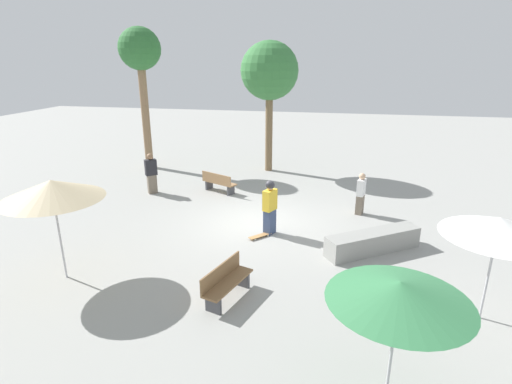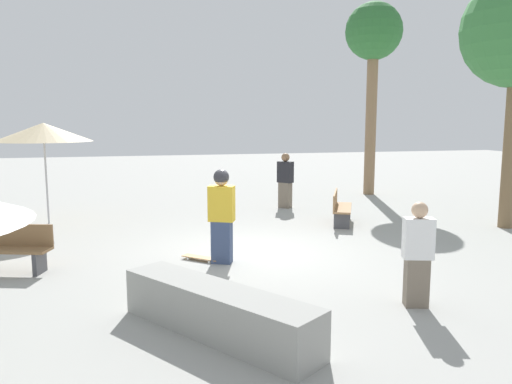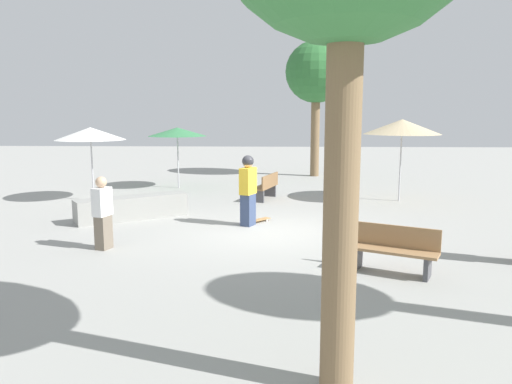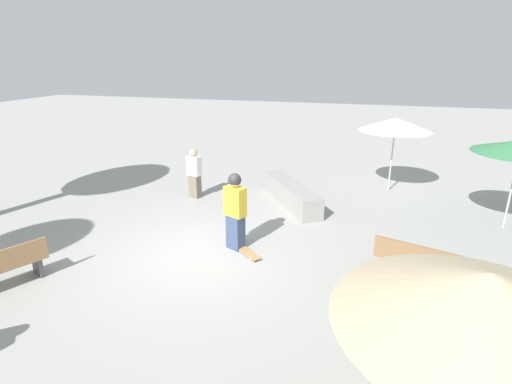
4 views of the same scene
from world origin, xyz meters
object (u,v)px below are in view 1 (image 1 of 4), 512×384
object	(u,v)px
shade_umbrella_green	(399,292)
palm_tree_right	(270,72)
bystander_far	(361,194)
bench_far	(219,183)
bench_near	(226,282)
shade_umbrella_white	(499,227)
bystander_watching	(151,174)
palm_tree_center_right	(140,55)
shade_umbrella_tan	(52,190)
skateboard	(260,236)
concrete_ledge	(373,242)
skater_main	(270,205)

from	to	relation	value
shade_umbrella_green	palm_tree_right	distance (m)	14.81
shade_umbrella_green	palm_tree_right	xyz separation A→B (m)	(-13.89, -4.38, 2.66)
shade_umbrella_green	bystander_far	xyz separation A→B (m)	(-8.64, -0.09, -1.36)
bench_far	bench_near	bearing A→B (deg)	-46.05
shade_umbrella_white	bystander_watching	distance (m)	12.72
shade_umbrella_white	palm_tree_center_right	xyz separation A→B (m)	(-10.43, -12.85, 3.39)
shade_umbrella_green	bystander_watching	world-z (taller)	shade_umbrella_green
shade_umbrella_green	shade_umbrella_white	distance (m)	3.61
shade_umbrella_tan	bystander_far	xyz separation A→B (m)	(-6.12, 7.67, -1.63)
skateboard	bench_near	distance (m)	3.50
concrete_ledge	shade_umbrella_white	distance (m)	3.99
shade_umbrella_green	palm_tree_center_right	distance (m)	17.29
skater_main	palm_tree_center_right	distance (m)	11.24
concrete_ledge	shade_umbrella_tan	world-z (taller)	shade_umbrella_tan
shade_umbrella_tan	skater_main	bearing A→B (deg)	128.53
bench_near	shade_umbrella_tan	distance (m)	4.79
palm_tree_center_right	palm_tree_right	xyz separation A→B (m)	(-0.66, 6.20, -0.78)
skateboard	shade_umbrella_tan	size ratio (longest dim) A/B	0.27
skater_main	shade_umbrella_green	world-z (taller)	shade_umbrella_green
shade_umbrella_tan	bystander_far	size ratio (longest dim) A/B	1.71
skateboard	skater_main	bearing A→B (deg)	-170.65
shade_umbrella_tan	bench_near	bearing A→B (deg)	88.95
palm_tree_right	bystander_far	world-z (taller)	palm_tree_right
skater_main	bystander_watching	bearing A→B (deg)	-94.14
concrete_ledge	shade_umbrella_white	size ratio (longest dim) A/B	1.18
skateboard	bench_far	bearing A→B (deg)	-105.20
bystander_far	shade_umbrella_white	bearing A→B (deg)	-140.92
skater_main	skateboard	distance (m)	1.02
palm_tree_center_right	concrete_ledge	bearing A→B (deg)	54.73
bench_far	skater_main	bearing A→B (deg)	-26.62
bystander_watching	shade_umbrella_green	bearing A→B (deg)	-87.59
bystander_far	palm_tree_right	bearing A→B (deg)	56.23
bench_near	skater_main	bearing A→B (deg)	-168.08
shade_umbrella_white	palm_tree_right	xyz separation A→B (m)	(-11.09, -6.65, 2.61)
skater_main	bench_near	size ratio (longest dim) A/B	1.09
shade_umbrella_tan	palm_tree_center_right	size ratio (longest dim) A/B	0.39
concrete_ledge	shade_umbrella_green	size ratio (longest dim) A/B	1.23
concrete_ledge	shade_umbrella_green	distance (m)	5.92
skater_main	concrete_ledge	world-z (taller)	skater_main
bench_near	shade_umbrella_tan	world-z (taller)	shade_umbrella_tan
bench_far	palm_tree_right	distance (m)	6.04
skateboard	palm_tree_center_right	size ratio (longest dim) A/B	0.11
bench_far	bystander_watching	distance (m)	2.83
shade_umbrella_green	bystander_far	size ratio (longest dim) A/B	1.48
concrete_ledge	bench_near	world-z (taller)	bench_near
palm_tree_right	bystander_far	size ratio (longest dim) A/B	4.02
skater_main	bystander_far	size ratio (longest dim) A/B	1.16
concrete_ledge	palm_tree_center_right	bearing A→B (deg)	-125.27
skateboard	palm_tree_right	size ratio (longest dim) A/B	0.12
shade_umbrella_tan	palm_tree_right	size ratio (longest dim) A/B	0.42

